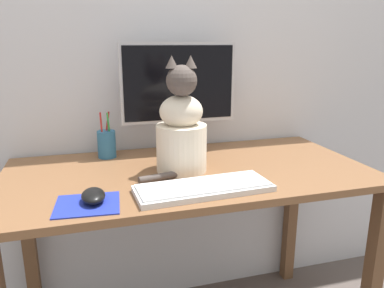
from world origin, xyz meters
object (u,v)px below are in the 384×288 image
(cat, at_px, (181,130))
(pen_cup, at_px, (107,144))
(monitor, at_px, (179,91))
(keyboard, at_px, (204,188))
(computer_mouse_left, at_px, (93,196))

(cat, relative_size, pen_cup, 2.20)
(cat, distance_m, pen_cup, 0.36)
(monitor, distance_m, keyboard, 0.50)
(keyboard, distance_m, pen_cup, 0.52)
(keyboard, distance_m, computer_mouse_left, 0.33)
(monitor, height_order, cat, monitor)
(monitor, relative_size, computer_mouse_left, 4.47)
(keyboard, distance_m, cat, 0.24)
(monitor, height_order, keyboard, monitor)
(keyboard, xyz_separation_m, computer_mouse_left, (-0.33, 0.01, 0.01))
(monitor, distance_m, computer_mouse_left, 0.61)
(keyboard, xyz_separation_m, pen_cup, (-0.26, 0.44, 0.04))
(monitor, xyz_separation_m, keyboard, (-0.03, -0.43, -0.24))
(monitor, distance_m, pen_cup, 0.36)
(monitor, bearing_deg, cat, -102.26)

